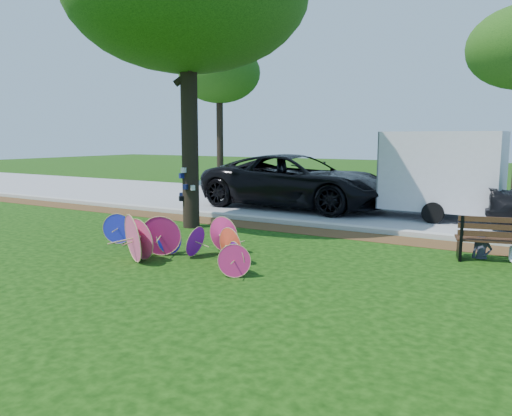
{
  "coord_description": "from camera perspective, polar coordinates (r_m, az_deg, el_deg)",
  "views": [
    {
      "loc": [
        5.82,
        -7.03,
        2.39
      ],
      "look_at": [
        0.5,
        2.0,
        0.9
      ],
      "focal_mm": 35.0,
      "sensor_mm": 36.0,
      "label": 1
    }
  ],
  "objects": [
    {
      "name": "cargo_trailer",
      "position": [
        15.61,
        20.59,
        4.04
      ],
      "size": [
        3.27,
        2.13,
        2.85
      ],
      "primitive_type": "cube",
      "rotation": [
        0.0,
        0.0,
        -0.03
      ],
      "color": "silver",
      "rests_on": "ground"
    },
    {
      "name": "parasol_pile",
      "position": [
        10.12,
        -10.07,
        -3.47
      ],
      "size": [
        4.37,
        1.95,
        0.96
      ],
      "color": "red",
      "rests_on": "ground"
    },
    {
      "name": "person_left",
      "position": [
        10.83,
        24.5,
        -2.48
      ],
      "size": [
        0.46,
        0.38,
        1.08
      ],
      "primitive_type": "imported",
      "rotation": [
        0.0,
        0.0,
        0.36
      ],
      "color": "#3C3E52",
      "rests_on": "ground"
    },
    {
      "name": "ground",
      "position": [
        9.44,
        -8.87,
        -6.68
      ],
      "size": [
        90.0,
        90.0,
        0.0
      ],
      "primitive_type": "plane",
      "color": "black",
      "rests_on": "ground"
    },
    {
      "name": "curb",
      "position": [
        13.75,
        4.98,
        -1.7
      ],
      "size": [
        90.0,
        0.3,
        0.12
      ],
      "primitive_type": "cube",
      "color": "#B7B5AD",
      "rests_on": "ground"
    },
    {
      "name": "park_bench",
      "position": [
        10.77,
        26.29,
        -3.16
      ],
      "size": [
        1.81,
        1.03,
        0.89
      ],
      "primitive_type": null,
      "rotation": [
        0.0,
        0.0,
        0.23
      ],
      "color": "black",
      "rests_on": "ground"
    },
    {
      "name": "mulch_strip",
      "position": [
        13.14,
        3.66,
        -2.38
      ],
      "size": [
        90.0,
        1.0,
        0.01
      ],
      "primitive_type": "cube",
      "color": "#472D16",
      "rests_on": "ground"
    },
    {
      "name": "bg_trees",
      "position": [
        22.88,
        22.31,
        16.0
      ],
      "size": [
        26.28,
        4.82,
        7.4
      ],
      "color": "black",
      "rests_on": "ground"
    },
    {
      "name": "street",
      "position": [
        17.55,
        10.84,
        0.14
      ],
      "size": [
        90.0,
        8.0,
        0.01
      ],
      "primitive_type": "cube",
      "color": "gray",
      "rests_on": "ground"
    },
    {
      "name": "black_van",
      "position": [
        17.01,
        4.64,
        3.05
      ],
      "size": [
        6.56,
        3.15,
        1.8
      ],
      "primitive_type": "imported",
      "rotation": [
        0.0,
        0.0,
        1.55
      ],
      "color": "black",
      "rests_on": "ground"
    }
  ]
}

